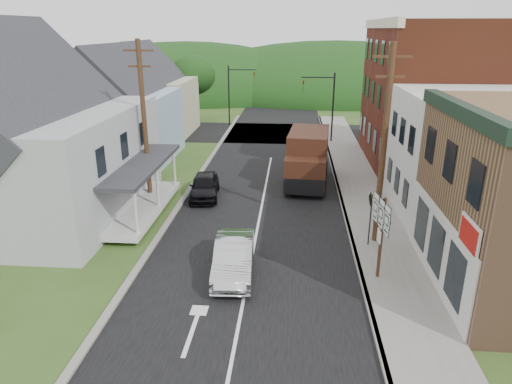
% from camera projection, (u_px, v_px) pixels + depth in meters
% --- Properties ---
extents(ground, '(120.00, 120.00, 0.00)m').
position_uv_depth(ground, '(248.00, 276.00, 18.55)').
color(ground, '#2D4719').
rests_on(ground, ground).
extents(road, '(9.00, 90.00, 0.02)m').
position_uv_depth(road, '(264.00, 193.00, 27.93)').
color(road, black).
rests_on(road, ground).
extents(cross_road, '(60.00, 9.00, 0.02)m').
position_uv_depth(cross_road, '(276.00, 133.00, 43.87)').
color(cross_road, black).
rests_on(cross_road, ground).
extents(sidewalk_right, '(2.80, 55.00, 0.15)m').
position_uv_depth(sidewalk_right, '(367.00, 206.00, 25.57)').
color(sidewalk_right, slate).
rests_on(sidewalk_right, ground).
extents(curb_right, '(0.20, 55.00, 0.15)m').
position_uv_depth(curb_right, '(343.00, 206.00, 25.67)').
color(curb_right, slate).
rests_on(curb_right, ground).
extents(curb_left, '(0.30, 55.00, 0.12)m').
position_uv_depth(curb_left, '(182.00, 201.00, 26.39)').
color(curb_left, slate).
rests_on(curb_left, ground).
extents(storefront_white, '(8.00, 7.00, 6.50)m').
position_uv_depth(storefront_white, '(479.00, 156.00, 23.60)').
color(storefront_white, silver).
rests_on(storefront_white, ground).
extents(storefront_red, '(8.00, 12.00, 10.00)m').
position_uv_depth(storefront_red, '(432.00, 96.00, 31.92)').
color(storefront_red, maroon).
rests_on(storefront_red, ground).
extents(house_gray, '(10.20, 12.24, 8.35)m').
position_uv_depth(house_gray, '(30.00, 136.00, 23.68)').
color(house_gray, '#AFB0B4').
rests_on(house_gray, ground).
extents(house_blue, '(7.14, 8.16, 7.28)m').
position_uv_depth(house_blue, '(124.00, 111.00, 34.10)').
color(house_blue, '#92A7C7').
rests_on(house_blue, ground).
extents(house_cream, '(7.14, 8.16, 7.28)m').
position_uv_depth(house_cream, '(153.00, 94.00, 42.58)').
color(house_cream, '#B7B38E').
rests_on(house_cream, ground).
extents(utility_pole_right, '(1.60, 0.26, 9.00)m').
position_uv_depth(utility_pole_right, '(384.00, 146.00, 19.82)').
color(utility_pole_right, '#472D19').
rests_on(utility_pole_right, ground).
extents(utility_pole_left, '(1.60, 0.26, 9.00)m').
position_uv_depth(utility_pole_left, '(144.00, 122.00, 24.98)').
color(utility_pole_left, '#472D19').
rests_on(utility_pole_left, ground).
extents(traffic_signal_right, '(2.87, 0.20, 6.00)m').
position_uv_depth(traffic_signal_right, '(325.00, 99.00, 38.98)').
color(traffic_signal_right, black).
rests_on(traffic_signal_right, ground).
extents(traffic_signal_left, '(2.87, 0.20, 6.00)m').
position_uv_depth(traffic_signal_left, '(236.00, 88.00, 46.22)').
color(traffic_signal_left, black).
rests_on(traffic_signal_left, ground).
extents(tree_left_b, '(4.80, 4.80, 6.94)m').
position_uv_depth(tree_left_b, '(5.00, 104.00, 29.47)').
color(tree_left_b, '#382616').
rests_on(tree_left_b, ground).
extents(tree_left_c, '(5.80, 5.80, 8.41)m').
position_uv_depth(tree_left_c, '(38.00, 75.00, 36.78)').
color(tree_left_c, '#382616').
rests_on(tree_left_c, ground).
extents(tree_left_d, '(4.80, 4.80, 6.94)m').
position_uv_depth(tree_left_d, '(193.00, 75.00, 47.61)').
color(tree_left_d, '#382616').
rests_on(tree_left_d, ground).
extents(forested_ridge, '(90.00, 30.00, 16.00)m').
position_uv_depth(forested_ridge, '(284.00, 94.00, 70.13)').
color(forested_ridge, '#113610').
rests_on(forested_ridge, ground).
extents(silver_sedan, '(1.81, 4.47, 1.44)m').
position_uv_depth(silver_sedan, '(234.00, 257.00, 18.49)').
color(silver_sedan, '#BCBDC2').
rests_on(silver_sedan, ground).
extents(dark_sedan, '(2.06, 4.21, 1.38)m').
position_uv_depth(dark_sedan, '(204.00, 186.00, 26.96)').
color(dark_sedan, black).
rests_on(dark_sedan, ground).
extents(delivery_van, '(2.94, 6.19, 3.36)m').
position_uv_depth(delivery_van, '(308.00, 158.00, 28.96)').
color(delivery_van, '#33180E').
rests_on(delivery_van, ground).
extents(route_sign_cluster, '(0.33, 1.89, 3.33)m').
position_uv_depth(route_sign_cluster, '(381.00, 227.00, 17.50)').
color(route_sign_cluster, '#472D19').
rests_on(route_sign_cluster, sidewalk_right).
extents(warning_sign, '(0.13, 0.71, 2.58)m').
position_uv_depth(warning_sign, '(370.00, 211.00, 20.34)').
color(warning_sign, black).
rests_on(warning_sign, sidewalk_right).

